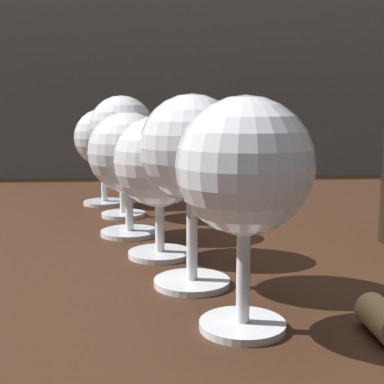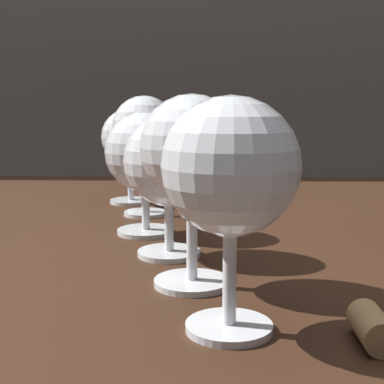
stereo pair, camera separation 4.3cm
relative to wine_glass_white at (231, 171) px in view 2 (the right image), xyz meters
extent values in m
cube|color=#382114|center=(-0.09, 0.32, -0.12)|extent=(1.20, 0.88, 0.03)
cylinder|color=white|center=(0.00, 0.00, -0.10)|extent=(0.06, 0.06, 0.00)
cylinder|color=white|center=(0.00, 0.00, -0.06)|extent=(0.01, 0.01, 0.07)
sphere|color=white|center=(0.00, 0.00, 0.00)|extent=(0.09, 0.09, 0.09)
ellipsoid|color=beige|center=(0.00, 0.00, 0.00)|extent=(0.08, 0.08, 0.03)
cylinder|color=white|center=(-0.03, 0.09, -0.10)|extent=(0.06, 0.06, 0.00)
cylinder|color=white|center=(-0.03, 0.09, -0.06)|extent=(0.01, 0.01, 0.08)
sphere|color=white|center=(-0.03, 0.09, 0.01)|extent=(0.08, 0.08, 0.08)
ellipsoid|color=pink|center=(-0.03, 0.09, 0.01)|extent=(0.07, 0.07, 0.04)
cylinder|color=white|center=(-0.05, 0.18, -0.10)|extent=(0.06, 0.06, 0.00)
cylinder|color=white|center=(-0.05, 0.18, -0.07)|extent=(0.01, 0.01, 0.06)
sphere|color=white|center=(-0.05, 0.18, -0.01)|extent=(0.09, 0.09, 0.09)
ellipsoid|color=#380711|center=(-0.05, 0.18, -0.02)|extent=(0.08, 0.08, 0.02)
cylinder|color=white|center=(-0.09, 0.27, -0.10)|extent=(0.07, 0.07, 0.00)
cylinder|color=white|center=(-0.09, 0.27, -0.07)|extent=(0.01, 0.01, 0.06)
sphere|color=white|center=(-0.09, 0.27, -0.01)|extent=(0.09, 0.09, 0.09)
ellipsoid|color=maroon|center=(-0.09, 0.27, -0.02)|extent=(0.08, 0.08, 0.03)
cylinder|color=white|center=(-0.10, 0.37, -0.10)|extent=(0.06, 0.06, 0.00)
cylinder|color=white|center=(-0.10, 0.37, -0.06)|extent=(0.01, 0.01, 0.08)
sphere|color=white|center=(-0.10, 0.37, 0.01)|extent=(0.08, 0.08, 0.08)
ellipsoid|color=maroon|center=(-0.10, 0.37, 0.01)|extent=(0.07, 0.07, 0.03)
cylinder|color=white|center=(-0.13, 0.46, -0.10)|extent=(0.06, 0.06, 0.00)
cylinder|color=white|center=(-0.13, 0.46, -0.07)|extent=(0.01, 0.01, 0.07)
sphere|color=white|center=(-0.13, 0.46, -0.01)|extent=(0.08, 0.08, 0.08)
ellipsoid|color=#EACC66|center=(-0.13, 0.46, -0.01)|extent=(0.07, 0.07, 0.03)
cylinder|color=tan|center=(0.09, -0.02, -0.09)|extent=(0.02, 0.04, 0.02)
camera|label=1|loc=(-0.06, -0.34, 0.04)|focal=51.06mm
camera|label=2|loc=(-0.01, -0.34, 0.04)|focal=51.06mm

